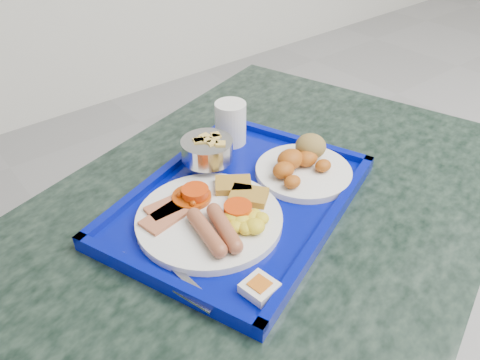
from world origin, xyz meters
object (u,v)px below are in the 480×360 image
at_px(bread_plate, 303,164).
at_px(juice_cup, 231,122).
at_px(main_plate, 214,216).
at_px(table, 257,276).
at_px(fruit_bowl, 207,150).
at_px(tray, 240,201).

xyz_separation_m(bread_plate, juice_cup, (-0.04, 0.17, 0.03)).
bearing_deg(main_plate, table, -4.82).
relative_size(bread_plate, juice_cup, 2.03).
bearing_deg(fruit_bowl, main_plate, -122.62).
bearing_deg(main_plate, bread_plate, 2.08).
distance_m(main_plate, juice_cup, 0.26).
xyz_separation_m(fruit_bowl, juice_cup, (0.10, 0.05, 0.00)).
bearing_deg(fruit_bowl, bread_plate, -42.33).
distance_m(table, main_plate, 0.22).
xyz_separation_m(table, tray, (-0.02, 0.03, 0.18)).
bearing_deg(tray, table, -54.89).
bearing_deg(juice_cup, fruit_bowl, -151.55).
height_order(table, tray, tray).
distance_m(table, fruit_bowl, 0.27).
bearing_deg(tray, fruit_bowl, 85.10).
bearing_deg(tray, bread_plate, -5.56).
bearing_deg(tray, juice_cup, 56.37).
bearing_deg(main_plate, fruit_bowl, 57.38).
relative_size(table, fruit_bowl, 12.87).
height_order(main_plate, fruit_bowl, fruit_bowl).
bearing_deg(table, tray, 125.11).
height_order(tray, main_plate, main_plate).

